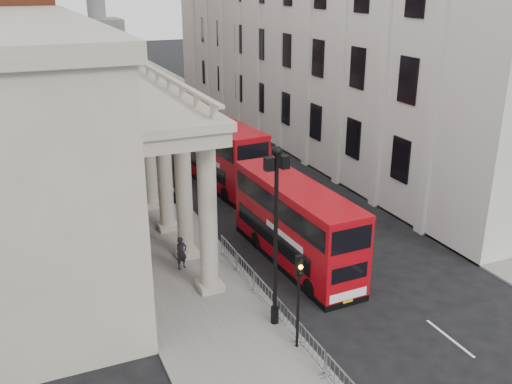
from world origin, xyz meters
The scene contains 16 objects.
ground centered at (0.00, 0.00, 0.00)m, with size 260.00×260.00×0.00m, color black.
sidewalk_west centered at (-3.00, 30.00, 0.06)m, with size 6.00×140.00×0.12m, color slate.
sidewalk_east centered at (13.50, 30.00, 0.06)m, with size 3.00×140.00×0.12m, color slate.
kerb centered at (-0.05, 30.00, 0.07)m, with size 0.20×140.00×0.14m, color slate.
portico_building centered at (-10.50, 18.00, 6.00)m, with size 9.00×28.00×12.00m, color #9E9585.
east_building centered at (16.00, 32.00, 12.50)m, with size 8.00×55.00×25.00m, color beige.
lamp_post_south centered at (-0.60, 4.00, 4.91)m, with size 1.05×0.44×8.32m.
lamp_post_mid centered at (-0.60, 20.00, 4.91)m, with size 1.05×0.44×8.32m.
lamp_post_north centered at (-0.60, 36.00, 4.91)m, with size 1.05×0.44×8.32m.
traffic_light centered at (-0.50, 1.98, 3.11)m, with size 0.28×0.33×4.30m.
crowd_barriers centered at (-0.35, 2.23, 0.67)m, with size 0.50×18.75×1.10m.
bus_near centered at (3.06, 9.15, 2.36)m, with size 2.89×10.54×4.51m.
bus_far centered at (3.63, 23.14, 2.56)m, with size 3.78×11.53×4.89m.
pedestrian_a centered at (-2.96, 10.66, 1.03)m, with size 0.66×0.44×1.82m, color black.
pedestrian_b centered at (-5.13, 19.05, 1.01)m, with size 0.87×0.67×1.78m, color #282320.
pedestrian_c centered at (-3.54, 18.88, 1.07)m, with size 0.93×0.61×1.91m, color black.
Camera 1 is at (-10.20, -15.95, 14.79)m, focal length 40.00 mm.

